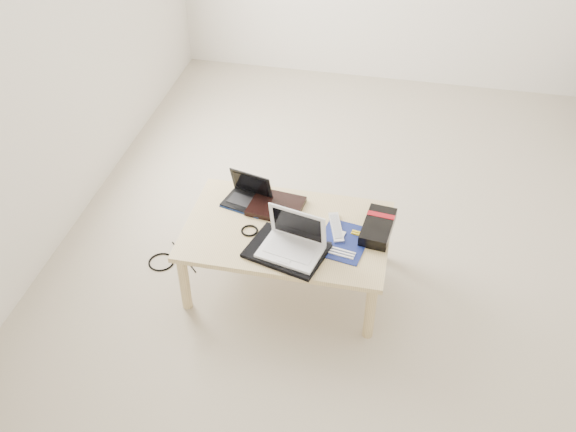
% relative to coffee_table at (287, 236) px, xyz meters
% --- Properties ---
extents(ground, '(4.00, 4.00, 0.00)m').
position_rel_coffee_table_xyz_m(ground, '(0.56, 0.58, -0.35)').
color(ground, beige).
rests_on(ground, ground).
extents(coffee_table, '(1.10, 0.70, 0.40)m').
position_rel_coffee_table_xyz_m(coffee_table, '(0.00, 0.00, 0.00)').
color(coffee_table, '#CFB47C').
rests_on(coffee_table, ground).
extents(book, '(0.31, 0.27, 0.03)m').
position_rel_coffee_table_xyz_m(book, '(-0.10, 0.16, 0.06)').
color(book, black).
rests_on(book, coffee_table).
extents(netbook, '(0.29, 0.24, 0.18)m').
position_rel_coffee_table_xyz_m(netbook, '(-0.26, 0.18, 0.09)').
color(netbook, black).
rests_on(netbook, coffee_table).
extents(tablet, '(0.25, 0.20, 0.01)m').
position_rel_coffee_table_xyz_m(tablet, '(0.03, -0.04, 0.05)').
color(tablet, black).
rests_on(tablet, coffee_table).
extents(remote, '(0.12, 0.24, 0.02)m').
position_rel_coffee_table_xyz_m(remote, '(0.26, 0.05, 0.06)').
color(remote, silver).
rests_on(remote, coffee_table).
extents(neoprene_sleeve, '(0.45, 0.38, 0.02)m').
position_rel_coffee_table_xyz_m(neoprene_sleeve, '(0.04, -0.18, 0.06)').
color(neoprene_sleeve, black).
rests_on(neoprene_sleeve, coffee_table).
extents(white_laptop, '(0.35, 0.28, 0.22)m').
position_rel_coffee_table_xyz_m(white_laptop, '(0.07, -0.17, 0.11)').
color(white_laptop, white).
rests_on(white_laptop, neoprene_sleeve).
extents(motherboard, '(0.30, 0.34, 0.01)m').
position_rel_coffee_table_xyz_m(motherboard, '(0.31, -0.04, 0.05)').
color(motherboard, '#0C1E50').
rests_on(motherboard, coffee_table).
extents(gpu_box, '(0.18, 0.31, 0.07)m').
position_rel_coffee_table_xyz_m(gpu_box, '(0.48, 0.08, 0.08)').
color(gpu_box, black).
rests_on(gpu_box, coffee_table).
extents(cable_coil, '(0.12, 0.12, 0.01)m').
position_rel_coffee_table_xyz_m(cable_coil, '(-0.19, -0.06, 0.05)').
color(cable_coil, black).
rests_on(cable_coil, coffee_table).
extents(floor_cable_coil, '(0.20, 0.20, 0.01)m').
position_rel_coffee_table_xyz_m(floor_cable_coil, '(-0.77, -0.01, -0.35)').
color(floor_cable_coil, black).
rests_on(floor_cable_coil, ground).
extents(floor_cable_trail, '(0.23, 0.23, 0.01)m').
position_rel_coffee_table_xyz_m(floor_cable_trail, '(-0.65, 0.07, -0.35)').
color(floor_cable_trail, black).
rests_on(floor_cable_trail, ground).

